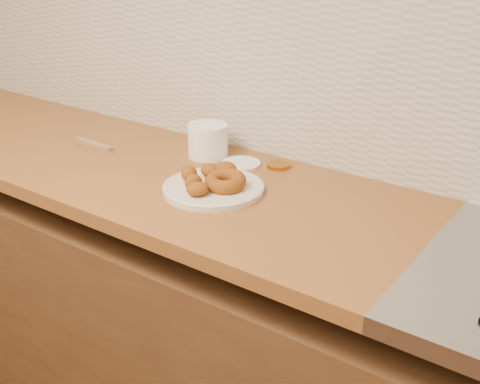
# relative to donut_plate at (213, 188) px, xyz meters

# --- Properties ---
(wall_back) EXTENTS (4.00, 0.02, 2.70)m
(wall_back) POSITION_rel_donut_plate_xyz_m (0.06, 0.34, 0.44)
(wall_back) COLOR beige
(wall_back) RESTS_ON ground
(base_cabinet) EXTENTS (3.60, 0.60, 0.77)m
(base_cabinet) POSITION_rel_donut_plate_xyz_m (0.06, 0.03, -0.52)
(base_cabinet) COLOR brown
(base_cabinet) RESTS_ON floor
(butcher_block) EXTENTS (2.30, 0.62, 0.04)m
(butcher_block) POSITION_rel_donut_plate_xyz_m (-0.59, 0.03, -0.03)
(butcher_block) COLOR brown
(butcher_block) RESTS_ON base_cabinet
(backsplash) EXTENTS (3.60, 0.02, 0.60)m
(backsplash) POSITION_rel_donut_plate_xyz_m (0.06, 0.33, 0.29)
(backsplash) COLOR beige
(backsplash) RESTS_ON wall_back
(donut_plate) EXTENTS (0.27, 0.27, 0.02)m
(donut_plate) POSITION_rel_donut_plate_xyz_m (0.00, 0.00, 0.00)
(donut_plate) COLOR beige
(donut_plate) RESTS_ON butcher_block
(ring_donut) EXTENTS (0.14, 0.14, 0.05)m
(ring_donut) POSITION_rel_donut_plate_xyz_m (0.03, 0.01, 0.03)
(ring_donut) COLOR brown
(ring_donut) RESTS_ON donut_plate
(fried_dough_chunks) EXTENTS (0.14, 0.22, 0.05)m
(fried_dough_chunks) POSITION_rel_donut_plate_xyz_m (-0.03, 0.00, 0.03)
(fried_dough_chunks) COLOR brown
(fried_dough_chunks) RESTS_ON donut_plate
(plastic_tub) EXTENTS (0.14, 0.14, 0.10)m
(plastic_tub) POSITION_rel_donut_plate_xyz_m (-0.17, 0.20, 0.04)
(plastic_tub) COLOR white
(plastic_tub) RESTS_ON butcher_block
(tub_lid) EXTENTS (0.14, 0.14, 0.01)m
(tub_lid) POSITION_rel_donut_plate_xyz_m (-0.05, 0.20, -0.00)
(tub_lid) COLOR white
(tub_lid) RESTS_ON butcher_block
(brass_jar_lid) EXTENTS (0.07, 0.07, 0.01)m
(brass_jar_lid) POSITION_rel_donut_plate_xyz_m (0.05, 0.24, -0.00)
(brass_jar_lid) COLOR #AF6D1D
(brass_jar_lid) RESTS_ON butcher_block
(wooden_utensil) EXTENTS (0.16, 0.03, 0.01)m
(wooden_utensil) POSITION_rel_donut_plate_xyz_m (-0.52, 0.06, -0.00)
(wooden_utensil) COLOR #926E4C
(wooden_utensil) RESTS_ON butcher_block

